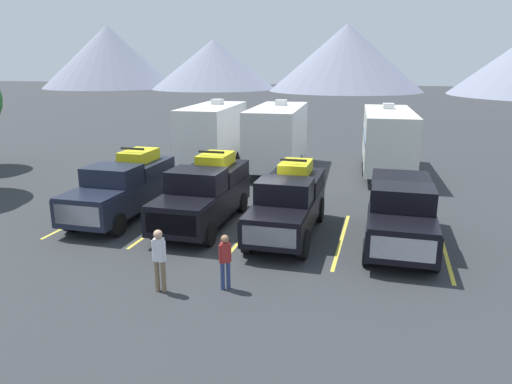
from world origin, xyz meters
name	(u,v)px	position (x,y,z in m)	size (l,w,h in m)	color
ground_plane	(247,233)	(0.00, 0.00, 0.00)	(240.00, 240.00, 0.00)	#2D3033
pickup_truck_a	(124,187)	(-5.25, 0.71, 1.18)	(2.19, 5.81, 2.59)	black
pickup_truck_b	(205,192)	(-1.84, 0.67, 1.20)	(2.22, 5.68, 2.63)	black
pickup_truck_c	(289,202)	(1.43, 0.39, 1.18)	(2.10, 5.57, 2.54)	black
pickup_truck_d	(401,211)	(5.21, 0.43, 1.13)	(2.23, 5.64, 2.14)	black
lot_stripe_a	(88,216)	(-6.67, 0.25, 0.00)	(0.12, 5.50, 0.01)	gold
lot_stripe_b	(165,223)	(-3.34, 0.25, 0.00)	(0.12, 5.50, 0.01)	gold
lot_stripe_c	(249,231)	(0.00, 0.25, 0.00)	(0.12, 5.50, 0.01)	gold
lot_stripe_d	(341,239)	(3.34, 0.25, 0.00)	(0.12, 5.50, 0.01)	gold
lot_stripe_e	(444,249)	(6.67, 0.25, 0.00)	(0.12, 5.50, 0.01)	gold
camper_trailer_a	(213,132)	(-5.12, 10.46, 2.02)	(2.91, 8.04, 3.83)	white
camper_trailer_b	(278,135)	(-1.29, 10.41, 2.03)	(3.04, 8.54, 3.86)	white
camper_trailer_c	(388,138)	(4.63, 11.36, 1.96)	(3.03, 9.22, 3.71)	silver
person_a	(159,256)	(-0.92, -4.94, 1.00)	(0.38, 0.24, 1.73)	#726047
person_b	(225,258)	(0.70, -4.35, 0.89)	(0.30, 0.28, 1.54)	navy
mountain_ridge	(391,55)	(4.11, 88.96, 7.37)	(138.66, 43.98, 17.38)	gray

